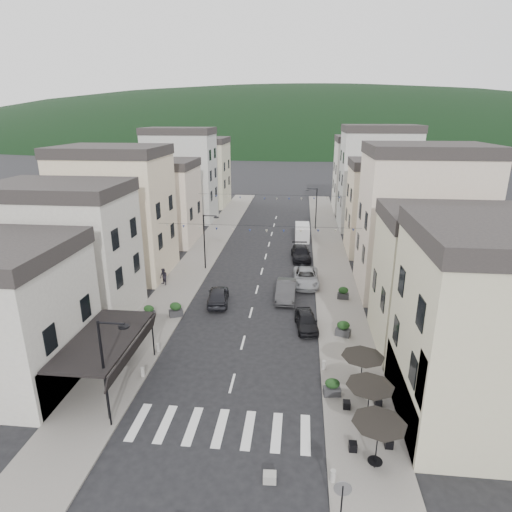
{
  "coord_description": "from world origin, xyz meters",
  "views": [
    {
      "loc": [
        3.84,
        -16.36,
        15.84
      ],
      "look_at": [
        -0.05,
        20.58,
        3.5
      ],
      "focal_mm": 30.0,
      "sensor_mm": 36.0,
      "label": 1
    }
  ],
  "objects": [
    {
      "name": "buildings_row_left",
      "position": [
        -14.5,
        37.75,
        6.12
      ],
      "size": [
        10.2,
        54.16,
        14.0
      ],
      "color": "#B6AFA6",
      "rests_on": "ground"
    },
    {
      "name": "bunting_far",
      "position": [
        0.0,
        38.0,
        5.65
      ],
      "size": [
        19.0,
        0.28,
        0.62
      ],
      "color": "black",
      "rests_on": "ground"
    },
    {
      "name": "cafe_terrace",
      "position": [
        7.7,
        2.8,
        2.36
      ],
      "size": [
        2.5,
        8.1,
        2.53
      ],
      "color": "black",
      "rests_on": "ground"
    },
    {
      "name": "bistro_building",
      "position": [
        14.5,
        4.0,
        5.0
      ],
      "size": [
        10.0,
        8.0,
        10.0
      ],
      "primitive_type": "cube",
      "color": "#BDB696",
      "rests_on": "ground"
    },
    {
      "name": "sidewalk_right",
      "position": [
        7.5,
        32.0,
        0.06
      ],
      "size": [
        4.0,
        76.0,
        0.12
      ],
      "primitive_type": "cube",
      "color": "slate",
      "rests_on": "ground"
    },
    {
      "name": "planter_rc",
      "position": [
        7.92,
        19.47,
        0.67
      ],
      "size": [
        1.05,
        0.64,
        1.12
      ],
      "rotation": [
        0.0,
        0.0,
        -0.09
      ],
      "color": "#28292B",
      "rests_on": "sidewalk_right"
    },
    {
      "name": "streetlamp_left_near",
      "position": [
        -5.82,
        2.0,
        3.7
      ],
      "size": [
        1.7,
        0.56,
        6.0
      ],
      "color": "black",
      "rests_on": "ground"
    },
    {
      "name": "parked_car_b",
      "position": [
        2.8,
        19.21,
        0.8
      ],
      "size": [
        1.76,
        4.87,
        1.6
      ],
      "primitive_type": "imported",
      "rotation": [
        0.0,
        0.0,
        -0.01
      ],
      "color": "#303032",
      "rests_on": "ground"
    },
    {
      "name": "parked_car_e",
      "position": [
        -3.07,
        17.51,
        0.75
      ],
      "size": [
        2.3,
        4.6,
        1.51
      ],
      "primitive_type": "imported",
      "rotation": [
        0.0,
        0.0,
        3.26
      ],
      "color": "black",
      "rests_on": "ground"
    },
    {
      "name": "parked_car_d",
      "position": [
        4.09,
        30.32,
        0.74
      ],
      "size": [
        2.49,
        5.26,
        1.48
      ],
      "primitive_type": "imported",
      "rotation": [
        0.0,
        0.0,
        0.08
      ],
      "color": "black",
      "rests_on": "ground"
    },
    {
      "name": "bunting_near",
      "position": [
        0.0,
        22.0,
        5.65
      ],
      "size": [
        19.0,
        0.28,
        0.62
      ],
      "color": "black",
      "rests_on": "ground"
    },
    {
      "name": "planter_ra",
      "position": [
        6.05,
        5.31,
        0.66
      ],
      "size": [
        1.05,
        0.67,
        1.11
      ],
      "rotation": [
        0.0,
        0.0,
        0.13
      ],
      "color": "#303033",
      "rests_on": "sidewalk_right"
    },
    {
      "name": "buildings_row_right",
      "position": [
        14.5,
        36.59,
        6.32
      ],
      "size": [
        10.2,
        54.16,
        14.5
      ],
      "color": "#BDB696",
      "rests_on": "ground"
    },
    {
      "name": "streetlamp_left_far",
      "position": [
        -5.82,
        26.0,
        3.7
      ],
      "size": [
        1.7,
        0.56,
        6.0
      ],
      "color": "black",
      "rests_on": "ground"
    },
    {
      "name": "parked_car_c",
      "position": [
        4.6,
        22.81,
        0.74
      ],
      "size": [
        2.57,
        5.37,
        1.48
      ],
      "primitive_type": "imported",
      "rotation": [
        0.0,
        0.0,
        0.02
      ],
      "color": "gray",
      "rests_on": "ground"
    },
    {
      "name": "streetlamp_right_far",
      "position": [
        5.82,
        44.0,
        3.7
      ],
      "size": [
        1.7,
        0.56,
        6.0
      ],
      "color": "black",
      "rests_on": "ground"
    },
    {
      "name": "boutique_awning",
      "position": [
        -7.25,
        5.0,
        3.11
      ],
      "size": [
        3.77,
        7.5,
        3.28
      ],
      "color": "black",
      "rests_on": "ground"
    },
    {
      "name": "planter_la",
      "position": [
        -6.0,
        14.47,
        0.71
      ],
      "size": [
        1.24,
        1.0,
        1.22
      ],
      "rotation": [
        0.0,
        0.0,
        0.43
      ],
      "color": "#2A2A2C",
      "rests_on": "sidewalk_left"
    },
    {
      "name": "planter_lb",
      "position": [
        -8.1,
        14.03,
        0.64
      ],
      "size": [
        1.05,
        0.74,
        1.07
      ],
      "rotation": [
        0.0,
        0.0,
        0.24
      ],
      "color": "#2B2B2D",
      "rests_on": "sidewalk_left"
    },
    {
      "name": "sidewalk_left",
      "position": [
        -7.5,
        32.0,
        0.06
      ],
      "size": [
        4.0,
        76.0,
        0.12
      ],
      "primitive_type": "cube",
      "color": "slate",
      "rests_on": "ground"
    },
    {
      "name": "pedestrian_a",
      "position": [
        -8.49,
        8.64,
        0.95
      ],
      "size": [
        0.68,
        0.53,
        1.66
      ],
      "primitive_type": "imported",
      "rotation": [
        0.0,
        0.0,
        0.23
      ],
      "color": "black",
      "rests_on": "sidewalk_left"
    },
    {
      "name": "planter_rb",
      "position": [
        7.31,
        12.6,
        0.71
      ],
      "size": [
        1.22,
        0.93,
        1.21
      ],
      "rotation": [
        0.0,
        0.0,
        -0.36
      ],
      "color": "#313234",
      "rests_on": "sidewalk_right"
    },
    {
      "name": "ground",
      "position": [
        0.0,
        0.0,
        0.0
      ],
      "size": [
        700.0,
        700.0,
        0.0
      ],
      "primitive_type": "plane",
      "color": "black",
      "rests_on": "ground"
    },
    {
      "name": "delivery_van",
      "position": [
        4.2,
        38.67,
        1.08
      ],
      "size": [
        1.92,
        4.65,
        2.21
      ],
      "rotation": [
        0.0,
        0.0,
        0.02
      ],
      "color": "silver",
      "rests_on": "ground"
    },
    {
      "name": "hill_backdrop",
      "position": [
        0.0,
        300.0,
        0.0
      ],
      "size": [
        640.0,
        360.0,
        70.0
      ],
      "primitive_type": "ellipsoid",
      "color": "black",
      "rests_on": "ground"
    },
    {
      "name": "concrete_block_b",
      "position": [
        2.87,
        -1.2,
        0.23
      ],
      "size": [
        0.62,
        0.48,
        0.45
      ],
      "primitive_type": "cube",
      "rotation": [
        0.0,
        0.0,
        0.05
      ],
      "color": "gray",
      "rests_on": "ground"
    },
    {
      "name": "traffic_sign",
      "position": [
        5.8,
        -3.5,
        1.93
      ],
      "size": [
        0.7,
        0.07,
        2.7
      ],
      "color": "black",
      "rests_on": "ground"
    },
    {
      "name": "bollards",
      "position": [
        0.0,
        5.5,
        0.42
      ],
      "size": [
        11.66,
        10.26,
        0.6
      ],
      "color": "gray",
      "rests_on": "ground"
    },
    {
      "name": "parked_car_a",
      "position": [
        4.6,
        13.68,
        0.67
      ],
      "size": [
        2.06,
        4.08,
        1.33
      ],
      "primitive_type": "imported",
      "rotation": [
        0.0,
        0.0,
        0.13
      ],
      "color": "black",
      "rests_on": "ground"
    },
    {
      "name": "pedestrian_b",
      "position": [
        -9.06,
        20.94,
        0.95
      ],
      "size": [
        1.03,
        0.99,
        1.67
      ],
      "primitive_type": "imported",
      "rotation": [
        0.0,
        0.0,
        -0.64
      ],
      "color": "black",
      "rests_on": "sidewalk_left"
    }
  ]
}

